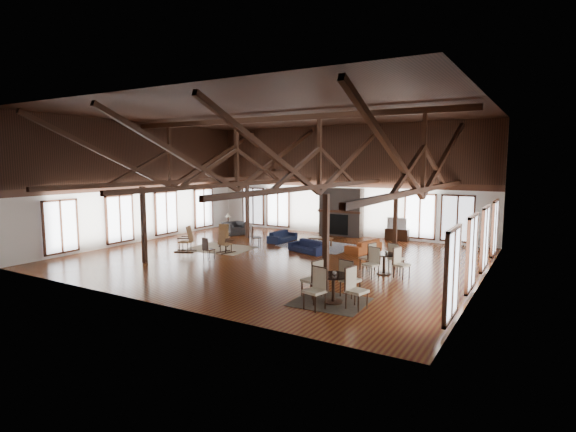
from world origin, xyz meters
The scene contains 31 objects.
floor centered at (0.00, 0.00, 0.00)m, with size 16.00×16.00×0.00m, color brown.
ceiling centered at (0.00, 0.00, 6.00)m, with size 16.00×14.00×0.02m, color black.
wall_back centered at (0.00, 7.00, 3.00)m, with size 16.00×0.02×6.00m, color silver.
wall_front centered at (0.00, -7.00, 3.00)m, with size 16.00×0.02×6.00m, color silver.
wall_left centered at (-8.00, 0.00, 3.00)m, with size 0.02×14.00×6.00m, color silver.
wall_right centered at (8.00, 0.00, 3.00)m, with size 0.02×14.00×6.00m, color silver.
roof_truss centered at (0.00, 0.00, 4.03)m, with size 15.60×14.07×3.14m.
post_grid centered at (0.00, 0.00, 1.52)m, with size 8.16×7.16×3.05m.
fireplace centered at (0.00, 6.67, 1.29)m, with size 2.50×0.69×2.60m.
ceiling_fan centered at (0.50, -1.00, 3.73)m, with size 1.60×1.60×0.75m.
sofa_navy_front centered at (0.63, 1.64, 0.27)m, with size 1.85×0.73×0.54m, color #131936.
sofa_navy_left centered at (-1.79, 3.45, 0.26)m, with size 0.71×1.81×0.53m, color #121933.
sofa_orange centered at (2.77, 2.94, 0.28)m, with size 0.75×1.92×0.56m, color #97441D.
coffee_table centered at (0.46, 3.28, 0.36)m, with size 1.11×0.57×0.42m.
vase centered at (0.58, 3.31, 0.52)m, with size 0.20×0.20×0.21m, color #B2B2B2.
armchair centered at (-5.26, 3.95, 0.35)m, with size 0.94×1.07×0.70m, color #29292C.
side_table_lamp centered at (-6.09, 4.51, 0.42)m, with size 0.44×0.44×1.12m.
rocking_chair_a centered at (-3.56, 0.97, 0.50)m, with size 0.80×0.94×1.07m.
rocking_chair_b centered at (-2.49, -0.37, 0.48)m, with size 0.58×0.86×1.02m.
rocking_chair_c centered at (-4.10, -0.96, 0.55)m, with size 1.02×0.80×1.17m.
side_chair_a centered at (-2.13, 1.40, 0.60)m, with size 0.62×0.62×1.04m.
side_chair_b centered at (-2.23, -1.80, 0.54)m, with size 0.47×0.47×0.92m.
cafe_table_near centered at (4.65, -4.33, 0.57)m, with size 2.22×2.22×1.13m.
cafe_table_far centered at (4.82, -0.38, 0.52)m, with size 2.03×2.03×1.04m.
cup_near centered at (4.66, -4.29, 0.86)m, with size 0.12×0.12×0.09m, color #B2B2B2.
cup_far centered at (4.87, -0.30, 0.79)m, with size 0.11×0.11×0.09m, color #B2B2B2.
tv_console centered at (3.12, 6.75, 0.30)m, with size 1.18×0.44×0.59m, color black.
television centered at (3.12, 6.75, 0.89)m, with size 1.03×0.13×0.59m, color #B2B2B2.
rug_tan centered at (-3.29, 0.37, 0.01)m, with size 2.84×2.23×0.01m, color tan.
rug_navy centered at (0.38, 3.32, 0.01)m, with size 3.43×2.57×0.01m, color #172141.
rug_dark centered at (4.55, -4.33, 0.01)m, with size 2.04×1.86×0.01m, color black.
Camera 1 is at (9.89, -15.73, 4.01)m, focal length 28.00 mm.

